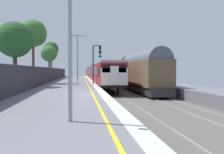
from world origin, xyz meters
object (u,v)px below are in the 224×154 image
Objects in this scene: background_tree_left at (14,41)px; background_tree_centre at (51,50)px; freight_train_adjacent_track at (115,70)px; platform_lamp_near at (70,21)px; background_tree_right at (34,34)px; signal_gantry at (96,60)px; speed_limit_sign at (93,71)px; platform_lamp_mid at (77,55)px; background_tree_back at (49,54)px; commuter_train_at_platform at (95,72)px.

background_tree_left is 0.79× the size of background_tree_centre.
freight_train_adjacent_track is 7.59× the size of background_tree_centre.
platform_lamp_near is at bearing -82.63° from background_tree_centre.
background_tree_left reaches higher than freight_train_adjacent_track.
background_tree_right is (0.80, -24.88, -0.17)m from background_tree_centre.
platform_lamp_near reaches higher than signal_gantry.
speed_limit_sign is 2.58m from platform_lamp_mid.
background_tree_back reaches higher than platform_lamp_near.
speed_limit_sign is 0.45× the size of platform_lamp_mid.
signal_gantry is at bearing -104.03° from freight_train_adjacent_track.
platform_lamp_near is at bearing -95.12° from speed_limit_sign.
speed_limit_sign is (-1.85, -27.87, 0.33)m from commuter_train_at_platform.
freight_train_adjacent_track is 9.59× the size of background_tree_left.
background_tree_right is at bearing 151.64° from speed_limit_sign.
signal_gantry is 1.89× the size of speed_limit_sign.
background_tree_right is (-13.05, -20.10, 4.52)m from freight_train_adjacent_track.
commuter_train_at_platform is at bearing 82.88° from platform_lamp_mid.
background_tree_left is 0.81× the size of background_tree_right.
background_tree_centre reaches higher than background_tree_back.
platform_lamp_near is 40.55m from background_tree_back.
platform_lamp_near is at bearing -76.92° from background_tree_right.
background_tree_right is 16.72m from background_tree_back.
background_tree_back is at bearing -165.58° from freight_train_adjacent_track.
commuter_train_at_platform is at bearing 86.75° from signal_gantry.
freight_train_adjacent_track is 15.39m from background_tree_centre.
platform_lamp_mid is at bearing -75.04° from background_tree_back.
freight_train_adjacent_track is at bearing 14.42° from background_tree_back.
background_tree_back is at bearing 89.00° from background_tree_left.
platform_lamp_near is at bearing -81.86° from background_tree_back.
background_tree_centre is 24.89m from background_tree_right.
background_tree_back is at bearing -141.91° from commuter_train_at_platform.
background_tree_centre is (-8.01, 28.77, 4.71)m from speed_limit_sign.
commuter_train_at_platform is at bearing 86.21° from speed_limit_sign.
speed_limit_sign is 22.10m from background_tree_back.
freight_train_adjacent_track is 29.93m from background_tree_left.
platform_lamp_near is (-3.60, -47.44, 1.95)m from commuter_train_at_platform.
background_tree_centre reaches higher than background_tree_left.
commuter_train_at_platform is 11.10m from background_tree_centre.
background_tree_back reaches higher than commuter_train_at_platform.
background_tree_right reaches higher than signal_gantry.
freight_train_adjacent_track is 13.14× the size of signal_gantry.
speed_limit_sign is at bearing -103.71° from freight_train_adjacent_track.
freight_train_adjacent_track is at bearing -44.18° from commuter_train_at_platform.
background_tree_left is 31.26m from background_tree_centre.
commuter_train_at_platform is 7.90× the size of background_tree_centre.
signal_gantry reaches higher than freight_train_adjacent_track.
speed_limit_sign is 0.46× the size of platform_lamp_near.
platform_lamp_mid is at bearing 90.00° from platform_lamp_near.
background_tree_right is (-5.45, 4.82, 2.89)m from platform_lamp_mid.
platform_lamp_mid is (-7.60, -24.92, 1.62)m from freight_train_adjacent_track.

